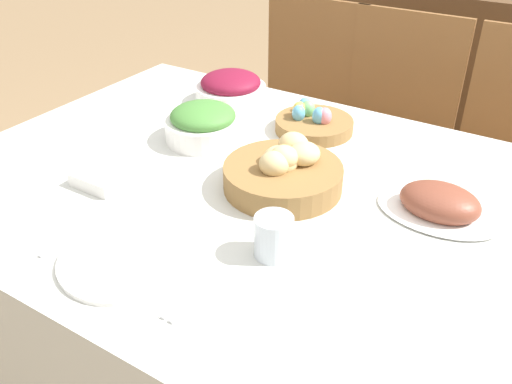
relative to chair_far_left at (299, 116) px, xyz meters
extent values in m
cube|color=silver|center=(0.40, -0.89, -0.13)|extent=(1.59, 1.09, 0.77)
cylinder|color=brown|center=(-0.19, -0.28, -0.29)|extent=(0.03, 0.03, 0.45)
cylinder|color=brown|center=(0.20, -0.27, -0.29)|extent=(0.03, 0.03, 0.45)
cylinder|color=brown|center=(-0.20, 0.11, -0.29)|extent=(0.03, 0.03, 0.45)
cylinder|color=brown|center=(0.19, 0.12, -0.29)|extent=(0.03, 0.03, 0.45)
cube|color=brown|center=(0.00, -0.08, -0.06)|extent=(0.43, 0.43, 0.02)
cube|color=brown|center=(0.00, 0.12, 0.20)|extent=(0.42, 0.03, 0.49)
cylinder|color=brown|center=(0.18, -0.28, -0.29)|extent=(0.03, 0.03, 0.45)
cylinder|color=brown|center=(0.57, -0.28, -0.29)|extent=(0.03, 0.03, 0.45)
cylinder|color=brown|center=(0.18, 0.11, -0.29)|extent=(0.03, 0.03, 0.45)
cylinder|color=brown|center=(0.57, 0.11, -0.29)|extent=(0.03, 0.03, 0.45)
cube|color=brown|center=(0.37, -0.08, -0.06)|extent=(0.42, 0.42, 0.02)
cube|color=brown|center=(0.37, 0.12, 0.20)|extent=(0.42, 0.02, 0.49)
cylinder|color=brown|center=(0.62, -0.28, -0.29)|extent=(0.03, 0.03, 0.45)
cylinder|color=brown|center=(0.62, 0.11, -0.29)|extent=(0.03, 0.03, 0.45)
cube|color=brown|center=(0.82, -0.08, -0.06)|extent=(0.42, 0.42, 0.02)
cube|color=brown|center=(0.51, 0.81, -0.06)|extent=(1.48, 0.44, 0.92)
cylinder|color=olive|center=(0.41, -0.88, 0.28)|extent=(0.27, 0.27, 0.06)
ellipsoid|color=#E0C184|center=(0.42, -0.88, 0.33)|extent=(0.07, 0.06, 0.05)
ellipsoid|color=#E0C184|center=(0.41, -0.90, 0.32)|extent=(0.08, 0.08, 0.06)
ellipsoid|color=#E0C184|center=(0.40, -0.80, 0.33)|extent=(0.08, 0.07, 0.06)
ellipsoid|color=#E0C184|center=(0.44, -0.83, 0.33)|extent=(0.08, 0.08, 0.05)
ellipsoid|color=#E0C184|center=(0.39, -0.86, 0.32)|extent=(0.08, 0.08, 0.06)
ellipsoid|color=#E0C184|center=(0.42, -0.88, 0.32)|extent=(0.08, 0.09, 0.05)
cylinder|color=olive|center=(0.34, -0.56, 0.27)|extent=(0.22, 0.22, 0.03)
ellipsoid|color=#60B2E0|center=(0.29, -0.53, 0.30)|extent=(0.04, 0.04, 0.05)
ellipsoid|color=#7FCC7A|center=(0.31, -0.55, 0.30)|extent=(0.04, 0.04, 0.05)
ellipsoid|color=#F4D151|center=(0.29, -0.57, 0.30)|extent=(0.04, 0.04, 0.05)
ellipsoid|color=#60B2E0|center=(0.30, -0.59, 0.30)|extent=(0.04, 0.04, 0.05)
ellipsoid|color=pink|center=(0.37, -0.57, 0.30)|extent=(0.04, 0.04, 0.05)
ellipsoid|color=#60B2E0|center=(0.36, -0.57, 0.30)|extent=(0.04, 0.04, 0.05)
ellipsoid|color=white|center=(0.75, -0.79, 0.26)|extent=(0.26, 0.18, 0.01)
ellipsoid|color=brown|center=(0.75, -0.79, 0.28)|extent=(0.17, 0.13, 0.07)
cylinder|color=white|center=(0.11, -0.77, 0.28)|extent=(0.20, 0.20, 0.06)
ellipsoid|color=#478438|center=(0.11, -0.77, 0.32)|extent=(0.17, 0.17, 0.06)
cylinder|color=white|center=(0.03, -0.52, 0.28)|extent=(0.22, 0.22, 0.05)
ellipsoid|color=maroon|center=(0.03, -0.52, 0.32)|extent=(0.18, 0.18, 0.06)
cylinder|color=white|center=(0.29, -1.26, 0.26)|extent=(0.25, 0.25, 0.01)
cube|color=silver|center=(0.14, -1.26, 0.25)|extent=(0.02, 0.17, 0.00)
cube|color=silver|center=(0.45, -1.26, 0.25)|extent=(0.02, 0.17, 0.00)
cube|color=silver|center=(0.48, -1.26, 0.25)|extent=(0.02, 0.17, 0.00)
cylinder|color=silver|center=(0.52, -1.10, 0.29)|extent=(0.08, 0.08, 0.09)
cube|color=white|center=(0.05, -1.09, 0.27)|extent=(0.12, 0.07, 0.03)
camera|label=1|loc=(0.93, -1.81, 0.91)|focal=38.00mm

